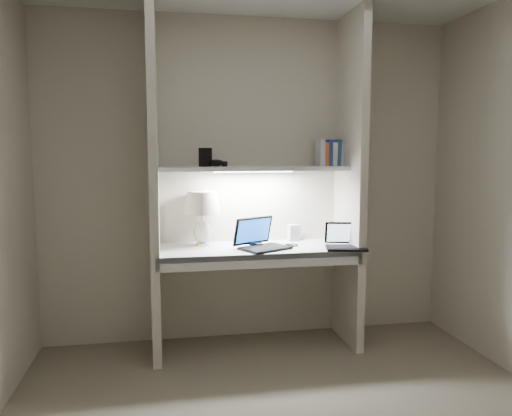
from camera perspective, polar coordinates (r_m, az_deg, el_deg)
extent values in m
cube|color=beige|center=(3.93, -0.77, 3.18)|extent=(3.20, 0.01, 2.50)
cube|color=beige|center=(3.60, -11.56, 2.74)|extent=(0.06, 0.55, 2.50)
cube|color=beige|center=(3.86, 10.69, 3.01)|extent=(0.06, 0.55, 2.50)
cube|color=white|center=(3.72, -0.05, -4.77)|extent=(1.40, 0.55, 0.04)
cube|color=silver|center=(3.48, 0.73, -6.07)|extent=(1.46, 0.03, 0.10)
cube|color=silver|center=(3.75, -0.31, 4.55)|extent=(1.40, 0.36, 0.03)
cube|color=white|center=(3.75, -0.31, 4.21)|extent=(0.60, 0.04, 0.02)
cylinder|color=white|center=(3.81, -6.11, -4.11)|extent=(0.10, 0.10, 0.02)
ellipsoid|color=white|center=(3.79, -6.12, -2.72)|extent=(0.14, 0.14, 0.18)
cylinder|color=white|center=(3.78, -6.14, -1.18)|extent=(0.02, 0.02, 0.07)
sphere|color=#FFD899|center=(3.77, -6.15, -0.06)|extent=(0.04, 0.04, 0.04)
cube|color=black|center=(3.63, 1.05, -4.61)|extent=(0.40, 0.36, 0.02)
cube|color=black|center=(3.62, 1.05, -4.46)|extent=(0.33, 0.28, 0.00)
cube|color=black|center=(3.71, -0.34, -2.59)|extent=(0.32, 0.21, 0.21)
cube|color=blue|center=(3.71, -0.27, -2.60)|extent=(0.28, 0.18, 0.17)
cube|color=black|center=(3.69, 10.27, -4.52)|extent=(0.33, 0.26, 0.02)
cube|color=black|center=(3.69, 10.27, -4.37)|extent=(0.27, 0.19, 0.00)
cube|color=black|center=(3.80, 10.06, -2.80)|extent=(0.29, 0.12, 0.17)
cube|color=#CFE3FF|center=(3.79, 10.07, -2.82)|extent=(0.26, 0.10, 0.14)
cube|color=silver|center=(3.98, 4.31, -2.82)|extent=(0.10, 0.08, 0.13)
ellipsoid|color=black|center=(3.71, 0.01, -4.20)|extent=(0.13, 0.11, 0.04)
torus|color=black|center=(3.77, 4.08, -4.24)|extent=(0.11, 0.11, 0.01)
cube|color=yellow|center=(3.74, -6.81, -4.45)|extent=(0.07, 0.07, 0.00)
cube|color=#BDBDBD|center=(3.95, 9.57, 6.08)|extent=(0.03, 0.13, 0.18)
cube|color=navy|center=(3.94, 9.21, 6.25)|extent=(0.04, 0.13, 0.20)
cube|color=white|center=(3.93, 8.75, 6.09)|extent=(0.04, 0.13, 0.18)
cube|color=#24359C|center=(3.91, 8.19, 6.27)|extent=(0.02, 0.13, 0.20)
cube|color=#C65A1B|center=(3.90, 7.82, 6.11)|extent=(0.03, 0.13, 0.18)
cube|color=silver|center=(3.89, 7.35, 6.28)|extent=(0.04, 0.13, 0.20)
cube|color=black|center=(3.71, -5.81, 5.79)|extent=(0.10, 0.09, 0.14)
ellipsoid|color=black|center=(3.71, -4.57, 5.16)|extent=(0.14, 0.12, 0.05)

